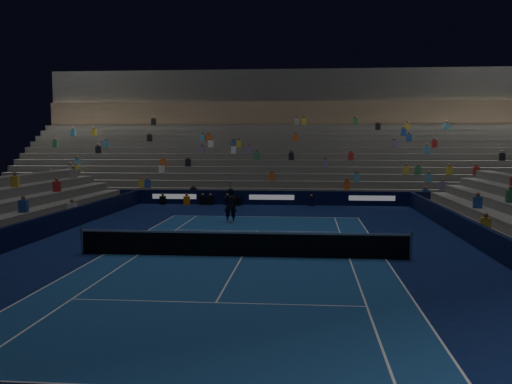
{
  "coord_description": "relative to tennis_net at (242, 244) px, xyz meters",
  "views": [
    {
      "loc": [
        2.48,
        -21.6,
        4.42
      ],
      "look_at": [
        0.0,
        6.0,
        2.0
      ],
      "focal_mm": 39.93,
      "sensor_mm": 36.0,
      "label": 1
    }
  ],
  "objects": [
    {
      "name": "tennis_player",
      "position": [
        -1.72,
        9.31,
        0.45
      ],
      "size": [
        0.74,
        0.53,
        1.91
      ],
      "primitive_type": "imported",
      "rotation": [
        0.0,
        0.0,
        3.24
      ],
      "color": "black",
      "rests_on": "ground"
    },
    {
      "name": "sponsor_barrier_east",
      "position": [
        9.7,
        0.0,
        -0.0
      ],
      "size": [
        0.25,
        37.0,
        1.0
      ],
      "primitive_type": "cube",
      "color": "black",
      "rests_on": "ground"
    },
    {
      "name": "broadcast_camera",
      "position": [
        -2.38,
        17.97,
        -0.19
      ],
      "size": [
        0.55,
        0.96,
        0.62
      ],
      "color": "black",
      "rests_on": "ground"
    },
    {
      "name": "ground",
      "position": [
        0.0,
        0.0,
        -0.5
      ],
      "size": [
        90.0,
        90.0,
        0.0
      ],
      "primitive_type": "plane",
      "color": "#0B1847",
      "rests_on": "ground"
    },
    {
      "name": "sponsor_barrier_west",
      "position": [
        -9.7,
        0.0,
        -0.0
      ],
      "size": [
        0.25,
        37.0,
        1.0
      ],
      "primitive_type": "cube",
      "color": "black",
      "rests_on": "ground"
    },
    {
      "name": "court_surface",
      "position": [
        0.0,
        0.0,
        -0.5
      ],
      "size": [
        10.97,
        23.77,
        0.01
      ],
      "primitive_type": "cube",
      "color": "navy",
      "rests_on": "ground"
    },
    {
      "name": "sponsor_barrier_far",
      "position": [
        0.0,
        18.5,
        -0.0
      ],
      "size": [
        44.0,
        0.25,
        1.0
      ],
      "primitive_type": "cube",
      "color": "black",
      "rests_on": "ground"
    },
    {
      "name": "tennis_net",
      "position": [
        0.0,
        0.0,
        0.0
      ],
      "size": [
        12.9,
        0.1,
        1.1
      ],
      "color": "#B2B2B7",
      "rests_on": "ground"
    },
    {
      "name": "grandstand_main",
      "position": [
        0.0,
        27.9,
        2.87
      ],
      "size": [
        44.0,
        15.2,
        11.2
      ],
      "color": "#5E5E5A",
      "rests_on": "ground"
    }
  ]
}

